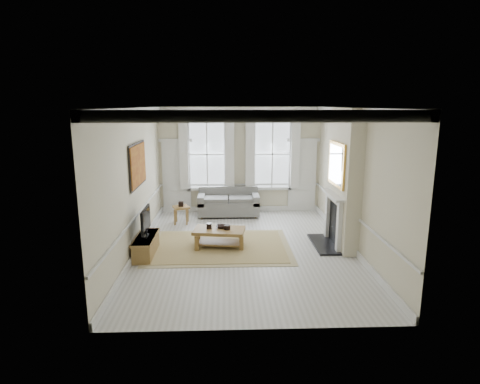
{
  "coord_description": "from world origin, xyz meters",
  "views": [
    {
      "loc": [
        -0.47,
        -9.28,
        3.46
      ],
      "look_at": [
        -0.09,
        0.82,
        1.25
      ],
      "focal_mm": 30.0,
      "sensor_mm": 36.0,
      "label": 1
    }
  ],
  "objects_px": {
    "side_table": "(181,210)",
    "coffee_table": "(219,232)",
    "sofa": "(229,204)",
    "tv_stand": "(146,246)"
  },
  "relations": [
    {
      "from": "side_table",
      "to": "tv_stand",
      "type": "xyz_separation_m",
      "value": [
        -0.56,
        -2.55,
        -0.19
      ]
    },
    {
      "from": "side_table",
      "to": "coffee_table",
      "type": "xyz_separation_m",
      "value": [
        1.15,
        -2.08,
        -0.03
      ]
    },
    {
      "from": "sofa",
      "to": "coffee_table",
      "type": "relative_size",
      "value": 1.44
    },
    {
      "from": "sofa",
      "to": "coffee_table",
      "type": "height_order",
      "value": "sofa"
    },
    {
      "from": "coffee_table",
      "to": "tv_stand",
      "type": "bearing_deg",
      "value": -155.51
    },
    {
      "from": "sofa",
      "to": "side_table",
      "type": "distance_m",
      "value": 1.66
    },
    {
      "from": "sofa",
      "to": "coffee_table",
      "type": "bearing_deg",
      "value": -95.0
    },
    {
      "from": "coffee_table",
      "to": "side_table",
      "type": "bearing_deg",
      "value": 127.86
    },
    {
      "from": "coffee_table",
      "to": "tv_stand",
      "type": "relative_size",
      "value": 1.04
    },
    {
      "from": "sofa",
      "to": "tv_stand",
      "type": "distance_m",
      "value": 3.95
    }
  ]
}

